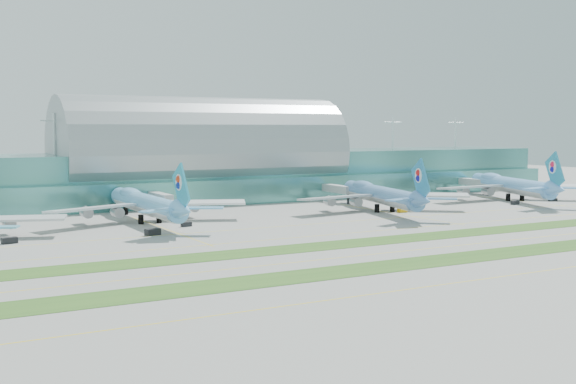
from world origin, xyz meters
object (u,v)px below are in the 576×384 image
airliner_b (146,202)px  airliner_c (380,194)px  airliner_d (510,184)px  terminal (203,166)px

airliner_b → airliner_c: bearing=-7.1°
airliner_c → airliner_d: size_ratio=0.97×
terminal → airliner_b: (-43.79, -58.39, -7.89)m
terminal → airliner_d: terminal is taller
airliner_c → airliner_d: airliner_d is taller
terminal → airliner_c: size_ratio=4.60×
terminal → airliner_d: size_ratio=4.48×
terminal → airliner_b: terminal is taller
airliner_c → terminal: bearing=134.0°
airliner_d → airliner_b: bearing=-162.5°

